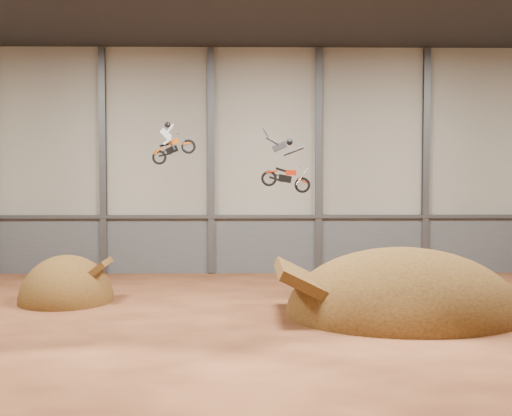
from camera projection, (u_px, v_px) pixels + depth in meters
The scene contains 12 objects.
floor at pixel (276, 324), 29.62m from camera, with size 40.00×40.00×0.00m, color #542916.
back_wall at pixel (265, 161), 44.23m from camera, with size 40.00×0.10×14.00m, color #A29D8F.
lower_band_back at pixel (265, 245), 44.41m from camera, with size 39.80×0.18×3.50m, color #54575B.
steel_rail at pixel (265, 217), 44.17m from camera, with size 39.80×0.35×0.20m, color #47494F.
steel_column_1 at pixel (103, 161), 43.85m from camera, with size 0.40×0.36×13.90m, color #47494F.
steel_column_2 at pixel (211, 161), 43.97m from camera, with size 0.40×0.36×13.90m, color #47494F.
steel_column_3 at pixel (319, 161), 44.09m from camera, with size 0.40×0.36×13.90m, color #47494F.
steel_column_4 at pixel (426, 161), 44.21m from camera, with size 0.40×0.36×13.90m, color #47494F.
takeoff_ramp at pixel (67, 301), 34.83m from camera, with size 4.56×5.26×4.56m, color #402810.
landing_ramp at pixel (403, 315), 31.50m from camera, with size 10.41×9.21×6.01m, color #402810.
fmx_rider_a at pixel (176, 138), 35.82m from camera, with size 2.27×0.86×2.05m, color #DB4E00, non-canonical shape.
fmx_rider_b at pixel (284, 161), 33.76m from camera, with size 3.13×0.89×2.68m, color #AA1D07, non-canonical shape.
Camera 1 is at (-1.35, -29.31, 6.39)m, focal length 50.00 mm.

